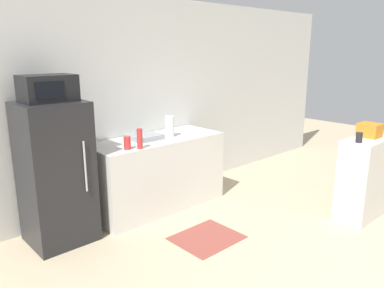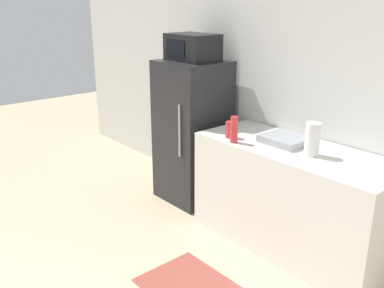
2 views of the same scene
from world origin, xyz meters
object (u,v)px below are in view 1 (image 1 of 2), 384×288
(microwave, at_px, (48,88))
(paper_towel_roll, at_px, (170,126))
(bottle_short, at_px, (127,143))
(bottle_tall, at_px, (140,139))
(jar, at_px, (359,137))
(refrigerator, at_px, (56,173))
(basket, at_px, (369,130))

(microwave, xyz_separation_m, paper_towel_roll, (1.46, -0.05, -0.57))
(bottle_short, bearing_deg, bottle_tall, -31.18)
(microwave, relative_size, jar, 4.34)
(refrigerator, height_order, basket, refrigerator)
(microwave, xyz_separation_m, basket, (2.99, -1.86, -0.55))
(bottle_short, xyz_separation_m, basket, (2.25, -1.66, 0.08))
(bottle_tall, height_order, jar, bottle_tall)
(bottle_short, height_order, basket, basket)
(refrigerator, bearing_deg, basket, -31.93)
(refrigerator, distance_m, jar, 3.26)
(refrigerator, bearing_deg, bottle_short, -15.74)
(basket, relative_size, paper_towel_roll, 0.89)
(refrigerator, relative_size, microwave, 2.96)
(microwave, bearing_deg, refrigerator, 70.25)
(basket, distance_m, jar, 0.36)
(bottle_short, xyz_separation_m, paper_towel_roll, (0.73, 0.15, 0.06))
(bottle_short, xyz_separation_m, jar, (1.90, -1.70, 0.05))
(bottle_tall, height_order, basket, basket)
(refrigerator, bearing_deg, bottle_tall, -18.07)
(bottle_tall, height_order, paper_towel_roll, paper_towel_roll)
(refrigerator, distance_m, microwave, 0.86)
(bottle_tall, distance_m, jar, 2.41)
(microwave, distance_m, bottle_tall, 1.07)
(refrigerator, distance_m, bottle_short, 0.80)
(refrigerator, relative_size, bottle_tall, 6.54)
(bottle_tall, xyz_separation_m, basket, (2.14, -1.58, 0.04))
(jar, bearing_deg, microwave, 144.16)
(refrigerator, xyz_separation_m, basket, (2.99, -1.86, 0.31))
(basket, bearing_deg, jar, -173.52)
(bottle_tall, relative_size, basket, 0.97)
(bottle_tall, bearing_deg, jar, -42.37)
(bottle_tall, xyz_separation_m, jar, (1.78, -1.63, 0.01))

